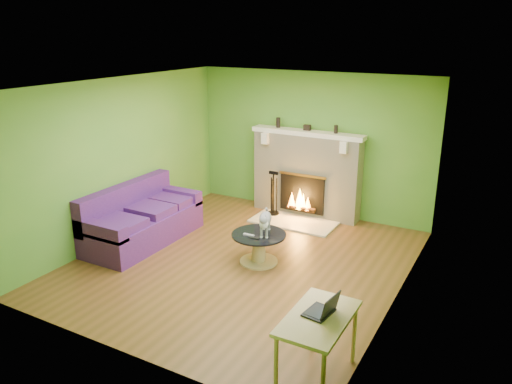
{
  "coord_description": "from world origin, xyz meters",
  "views": [
    {
      "loc": [
        3.42,
        -5.8,
        3.31
      ],
      "look_at": [
        0.0,
        0.4,
        0.98
      ],
      "focal_mm": 35.0,
      "sensor_mm": 36.0,
      "label": 1
    }
  ],
  "objects_px": {
    "sofa": "(141,220)",
    "coffee_table": "(259,246)",
    "desk": "(318,324)",
    "cat": "(265,221)"
  },
  "relations": [
    {
      "from": "coffee_table",
      "to": "desk",
      "type": "distance_m",
      "value": 2.68
    },
    {
      "from": "sofa",
      "to": "cat",
      "type": "height_order",
      "value": "sofa"
    },
    {
      "from": "desk",
      "to": "coffee_table",
      "type": "bearing_deg",
      "value": 130.93
    },
    {
      "from": "desk",
      "to": "cat",
      "type": "xyz_separation_m",
      "value": [
        -1.66,
        2.06,
        0.02
      ]
    },
    {
      "from": "coffee_table",
      "to": "desk",
      "type": "xyz_separation_m",
      "value": [
        1.74,
        -2.01,
        0.36
      ]
    },
    {
      "from": "coffee_table",
      "to": "desk",
      "type": "relative_size",
      "value": 0.84
    },
    {
      "from": "sofa",
      "to": "cat",
      "type": "xyz_separation_m",
      "value": [
        2.15,
        0.26,
        0.29
      ]
    },
    {
      "from": "sofa",
      "to": "desk",
      "type": "xyz_separation_m",
      "value": [
        3.81,
        -1.79,
        0.27
      ]
    },
    {
      "from": "desk",
      "to": "cat",
      "type": "distance_m",
      "value": 2.64
    },
    {
      "from": "sofa",
      "to": "coffee_table",
      "type": "xyz_separation_m",
      "value": [
        2.07,
        0.21,
        -0.09
      ]
    }
  ]
}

